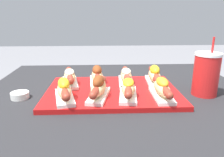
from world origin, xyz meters
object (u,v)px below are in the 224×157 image
Objects in this scene: hot_dog_5 at (97,75)px; hot_dog_6 at (126,76)px; hot_dog_2 at (128,88)px; sauce_bowl at (20,95)px; hot_dog_7 at (155,75)px; hot_dog_1 at (99,88)px; serving_tray at (112,92)px; drink_cup at (206,74)px; hot_dog_4 at (70,77)px; hot_dog_3 at (162,88)px; hot_dog_0 at (64,90)px.

hot_dog_5 is 0.13m from hot_dog_6.
hot_dog_5 is at bearing 124.91° from hot_dog_2.
hot_dog_7 is at bearing 11.07° from sauce_bowl.
serving_tray is at bearing 56.49° from hot_dog_1.
drink_cup reaches higher than hot_dog_2.
hot_dog_7 is at bearing 49.28° from hot_dog_2.
hot_dog_2 is 0.28m from hot_dog_4.
hot_dog_1 is at bearing 178.04° from hot_dog_3.
drink_cup is at bearing 18.43° from hot_dog_3.
hot_dog_5 is 1.00× the size of hot_dog_6.
hot_dog_1 is 0.99× the size of hot_dog_5.
hot_dog_4 is at bearing 146.11° from hot_dog_2.
serving_tray is 2.28× the size of drink_cup.
hot_dog_2 is at bearing -93.31° from hot_dog_6.
hot_dog_1 is at bearing -123.51° from serving_tray.
sauce_bowl is at bearing -174.87° from serving_tray.
hot_dog_3 is at bearing -4.01° from hot_dog_2.
hot_dog_4 is 0.21m from sauce_bowl.
hot_dog_7 is at bearing -2.97° from hot_dog_5.
sauce_bowl is at bearing -165.62° from hot_dog_6.
hot_dog_6 is (-0.11, 0.16, -0.00)m from hot_dog_3.
hot_dog_4 is at bearing 169.34° from drink_cup.
hot_dog_2 reaches higher than sauce_bowl.
hot_dog_6 is (0.24, -0.00, 0.00)m from hot_dog_4.
hot_dog_5 is (-0.12, 0.17, 0.00)m from hot_dog_2.
hot_dog_2 is (0.11, 0.00, -0.00)m from hot_dog_1.
hot_dog_5 is 0.25m from hot_dog_7.
hot_dog_0 is 0.12m from hot_dog_1.
hot_dog_0 reaches higher than hot_dog_3.
hot_dog_4 is (-0.23, 0.16, -0.00)m from hot_dog_2.
hot_dog_3 reaches higher than hot_dog_6.
hot_dog_0 is 0.19m from sauce_bowl.
hot_dog_0 is at bearing -122.46° from hot_dog_5.
drink_cup reaches higher than hot_dog_5.
sauce_bowl is 0.30× the size of drink_cup.
hot_dog_5 reaches higher than hot_dog_2.
drink_cup is (0.54, -0.10, 0.03)m from hot_dog_4.
hot_dog_1 is 0.23m from hot_dog_3.
hot_dog_4 is 0.90× the size of drink_cup.
sauce_bowl reaches higher than serving_tray.
drink_cup is at bearing -18.48° from hot_dog_6.
hot_dog_2 is at bearing 175.99° from hot_dog_3.
sauce_bowl is at bearing 161.81° from hot_dog_0.
serving_tray is at bearing 5.13° from sauce_bowl.
hot_dog_7 is 0.92× the size of drink_cup.
hot_dog_4 is 0.37m from hot_dog_7.
hot_dog_0 is at bearing -145.12° from hot_dog_6.
sauce_bowl is at bearing 173.94° from hot_dog_3.
hot_dog_6 is (0.01, 0.15, -0.00)m from hot_dog_2.
hot_dog_2 reaches higher than hot_dog_6.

